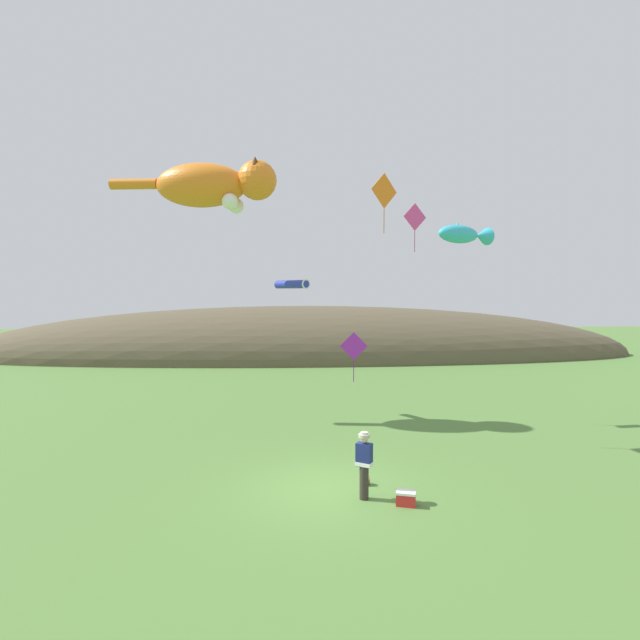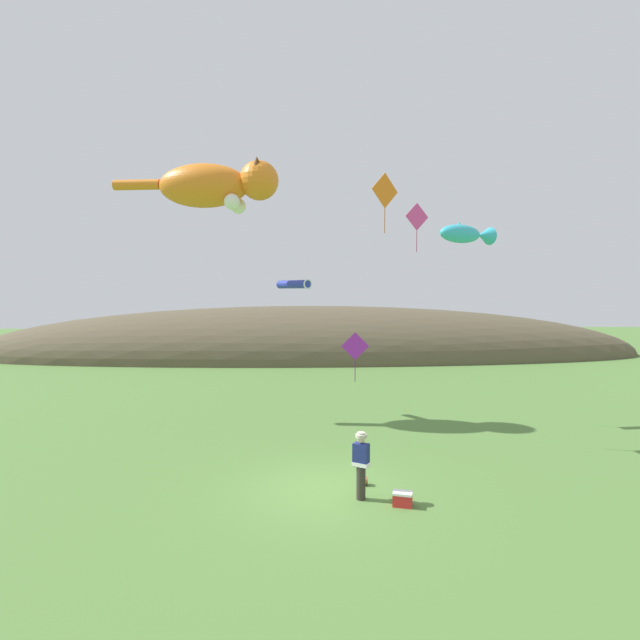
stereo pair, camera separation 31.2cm
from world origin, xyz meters
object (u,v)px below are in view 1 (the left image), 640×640
Objects in this scene: festival_attendant at (364,463)px; picnic_cooler at (406,498)px; kite_tube_streamer at (292,284)px; kite_diamond_pink at (415,217)px; kite_fish_windsock at (464,234)px; kite_diamond_orange at (384,191)px; kite_giant_cat at (213,185)px; kite_diamond_violet at (354,347)px; kite_spool at (367,480)px.

festival_attendant reaches higher than picnic_cooler.
picnic_cooler is 0.28× the size of kite_tube_streamer.
festival_attendant is at bearing -111.80° from kite_diamond_pink.
kite_fish_windsock is at bearing 61.64° from picnic_cooler.
kite_fish_windsock is at bearing 19.73° from kite_diamond_orange.
kite_giant_cat is 3.51× the size of kite_diamond_pink.
kite_diamond_orange reaches higher than kite_fish_windsock.
festival_attendant is 10.00m from kite_diamond_orange.
picnic_cooler is at bearing -94.88° from kite_diamond_orange.
kite_giant_cat is (-6.22, 9.73, 9.79)m from picnic_cooler.
kite_fish_windsock is 6.27m from kite_diamond_violet.
festival_attendant is 0.81× the size of kite_diamond_orange.
kite_diamond_orange reaches higher than kite_diamond_pink.
kite_spool is at bearing -75.97° from kite_tube_streamer.
kite_giant_cat reaches higher than festival_attendant.
kite_tube_streamer is (-2.07, 8.30, 5.60)m from kite_spool.
kite_diamond_orange is at bearing -123.39° from kite_diamond_pink.
kite_tube_streamer is (-6.80, 2.39, -1.95)m from kite_fish_windsock.
kite_spool is 7.39m from kite_diamond_violet.
kite_diamond_orange is at bearing -67.62° from kite_diamond_violet.
kite_giant_cat is 8.74m from kite_diamond_pink.
kite_diamond_pink is (2.69, 0.76, 5.41)m from kite_diamond_violet.
kite_giant_cat reaches higher than kite_diamond_orange.
kite_fish_windsock reaches higher than kite_spool.
picnic_cooler is at bearing -23.83° from festival_attendant.
picnic_cooler is 11.52m from kite_tube_streamer.
kite_giant_cat reaches higher than kite_tube_streamer.
kite_diamond_orange reaches higher than picnic_cooler.
kite_diamond_pink is (8.58, -0.86, -1.41)m from kite_giant_cat.
kite_spool is 11.71m from kite_diamond_pink.
kite_fish_windsock is 1.32× the size of kite_diamond_pink.
kite_fish_windsock is 7.46m from kite_tube_streamer.
kite_diamond_pink is (2.36, 8.87, 8.37)m from picnic_cooler.
festival_attendant is 0.86× the size of kite_diamond_pink.
picnic_cooler is at bearing -104.92° from kite_diamond_pink.
kite_diamond_pink reaches higher than picnic_cooler.
kite_diamond_pink reaches higher than kite_tube_streamer.
kite_diamond_violet is at bearing 84.90° from festival_attendant.
picnic_cooler is 12.43m from kite_diamond_pink.
kite_diamond_violet is at bearing 112.38° from kite_diamond_orange.
kite_spool is at bearing 76.84° from festival_attendant.
kite_diamond_orange is (6.73, -3.66, -0.89)m from kite_giant_cat.
kite_fish_windsock is 3.90m from kite_diamond_orange.
picnic_cooler is (0.79, -1.38, 0.06)m from kite_spool.
picnic_cooler is (1.01, -0.44, -0.77)m from festival_attendant.
kite_giant_cat is at bearing 166.51° from kite_fish_windsock.
kite_tube_streamer is at bearing 133.07° from kite_diamond_orange.
festival_attendant is at bearing -78.66° from kite_tube_streamer.
picnic_cooler is 8.64m from kite_diamond_violet.
kite_diamond_orange is (0.84, -2.04, 5.93)m from kite_diamond_violet.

